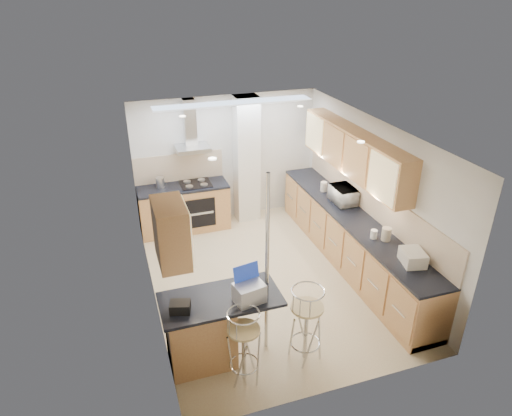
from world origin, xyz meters
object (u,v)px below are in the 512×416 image
object	(u,v)px
microwave	(343,195)
bar_stool_near	(244,346)
bar_stool_end	(306,324)
bread_bin	(413,257)
laptop	(249,293)

from	to	relation	value
microwave	bar_stool_near	bearing A→B (deg)	133.20
bar_stool_end	bread_bin	distance (m)	1.77
laptop	bar_stool_near	bearing A→B (deg)	-131.20
microwave	bar_stool_end	xyz separation A→B (m)	(-1.70, -2.29, -0.53)
laptop	bar_stool_end	bearing A→B (deg)	-25.54
microwave	laptop	size ratio (longest dim) A/B	1.50
microwave	bar_stool_end	distance (m)	2.90
microwave	bread_bin	xyz separation A→B (m)	(-0.02, -2.01, -0.05)
bread_bin	microwave	bearing A→B (deg)	102.22
microwave	bread_bin	distance (m)	2.01
laptop	bar_stool_end	xyz separation A→B (m)	(0.69, -0.18, -0.53)
microwave	bar_stool_end	size ratio (longest dim) A/B	0.49
laptop	bar_stool_near	distance (m)	0.64
microwave	bar_stool_end	world-z (taller)	microwave
bar_stool_near	bar_stool_end	xyz separation A→B (m)	(0.84, 0.09, 0.03)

